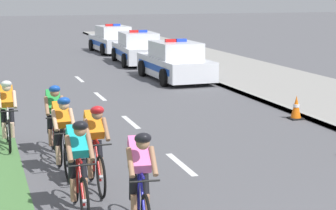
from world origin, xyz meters
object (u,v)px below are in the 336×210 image
at_px(traffic_cone_near, 296,108).
at_px(police_car_second, 138,49).
at_px(cyclist_second, 79,164).
at_px(police_car_nearest, 175,62).
at_px(cyclist_fourth, 62,134).
at_px(police_car_third, 113,40).
at_px(cyclist_lead, 140,179).
at_px(cyclist_fifth, 54,118).
at_px(cyclist_sixth, 7,112).
at_px(cyclist_third, 95,145).

bearing_deg(traffic_cone_near, police_car_second, 93.59).
xyz_separation_m(cyclist_second, police_car_nearest, (5.85, 12.64, -0.11)).
bearing_deg(police_car_second, cyclist_fourth, -109.89).
height_order(cyclist_fourth, police_car_third, police_car_third).
height_order(cyclist_lead, police_car_nearest, police_car_nearest).
relative_size(cyclist_fifth, cyclist_sixth, 1.00).
distance_m(cyclist_second, cyclist_sixth, 4.45).
height_order(cyclist_sixth, traffic_cone_near, cyclist_sixth).
distance_m(cyclist_fifth, police_car_nearest, 10.88).
relative_size(cyclist_second, traffic_cone_near, 2.69).
bearing_deg(cyclist_fifth, cyclist_lead, -81.78).
xyz_separation_m(cyclist_lead, cyclist_second, (-0.71, 0.99, 0.00)).
relative_size(cyclist_lead, cyclist_fourth, 1.00).
xyz_separation_m(cyclist_second, cyclist_sixth, (-0.83, 4.37, 0.00)).
relative_size(police_car_nearest, police_car_second, 0.99).
bearing_deg(cyclist_sixth, cyclist_fifth, -46.80).
bearing_deg(cyclist_sixth, cyclist_second, -79.28).
distance_m(cyclist_second, police_car_third, 24.24).
xyz_separation_m(cyclist_lead, traffic_cone_near, (5.96, 5.93, -0.48)).
relative_size(cyclist_fifth, police_car_third, 0.39).
height_order(cyclist_second, cyclist_third, same).
distance_m(cyclist_lead, police_car_third, 25.05).
bearing_deg(cyclist_second, police_car_nearest, 65.18).
bearing_deg(traffic_cone_near, police_car_third, 92.53).
xyz_separation_m(cyclist_third, cyclist_fifth, (-0.39, 2.38, 0.00)).
relative_size(cyclist_third, cyclist_fourth, 1.00).
xyz_separation_m(cyclist_sixth, traffic_cone_near, (7.50, 0.57, -0.48)).
bearing_deg(police_car_second, traffic_cone_near, -86.41).
distance_m(cyclist_second, cyclist_fourth, 2.02).
bearing_deg(cyclist_second, cyclist_lead, -54.53).
xyz_separation_m(cyclist_fifth, traffic_cone_near, (6.60, 1.52, -0.48)).
relative_size(cyclist_fifth, traffic_cone_near, 2.69).
bearing_deg(cyclist_lead, cyclist_fifth, 98.22).
bearing_deg(cyclist_third, police_car_third, 76.53).
distance_m(police_car_third, traffic_cone_near, 18.61).
height_order(police_car_nearest, police_car_third, same).
bearing_deg(police_car_second, cyclist_second, -107.93).
bearing_deg(police_car_third, cyclist_third, -103.47).
bearing_deg(police_car_nearest, traffic_cone_near, -83.91).
distance_m(cyclist_fourth, cyclist_fifth, 1.39).
distance_m(cyclist_fourth, police_car_third, 22.27).
bearing_deg(cyclist_sixth, cyclist_fourth, -69.72).
relative_size(cyclist_second, cyclist_third, 1.00).
bearing_deg(police_car_third, cyclist_sixth, -109.21).
bearing_deg(cyclist_fifth, traffic_cone_near, 12.98).
xyz_separation_m(cyclist_lead, police_car_third, (5.14, 24.51, -0.11)).
bearing_deg(police_car_third, police_car_nearest, -90.00).
bearing_deg(police_car_third, cyclist_lead, -101.84).
height_order(cyclist_lead, cyclist_second, same).
relative_size(cyclist_third, traffic_cone_near, 2.69).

